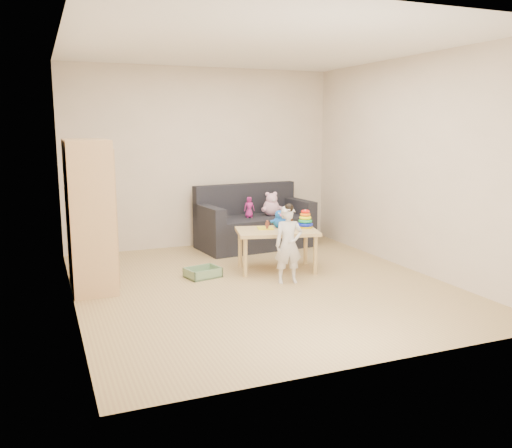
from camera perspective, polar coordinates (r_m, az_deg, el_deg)
name	(u,v)px	position (r m, az deg, el deg)	size (l,w,h in m)	color
room	(260,170)	(5.93, 0.46, 5.76)	(4.50, 4.50, 4.50)	tan
wardrobe	(89,215)	(6.16, -17.13, 0.92)	(0.45, 0.90, 1.63)	tan
sofa	(255,232)	(7.97, -0.07, -0.83)	(1.64, 0.82, 0.46)	black
play_table	(277,250)	(6.69, 2.20, -2.77)	(0.97, 0.62, 0.51)	tan
storage_bin	(203,272)	(6.47, -5.62, -5.09)	(0.38, 0.29, 0.12)	gray
toddler	(289,246)	(6.15, 3.45, -2.29)	(0.32, 0.21, 0.86)	silver
pink_bear	(271,206)	(8.00, 1.61, 1.96)	(0.26, 0.22, 0.30)	#F3B3CF
doll	(249,207)	(7.81, -0.72, 1.76)	(0.15, 0.10, 0.30)	#B3217E
ring_stacker	(305,221)	(6.79, 5.20, 0.36)	(0.20, 0.20, 0.23)	gold
brown_bottle	(290,220)	(6.81, 3.58, 0.45)	(0.08, 0.08, 0.22)	black
blue_plush	(279,219)	(6.77, 2.43, 0.56)	(0.19, 0.15, 0.22)	blue
wooden_figure	(267,225)	(6.63, 1.19, -0.09)	(0.05, 0.04, 0.12)	brown
yellow_book	(265,228)	(6.71, 1.00, -0.43)	(0.19, 0.19, 0.01)	yellow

